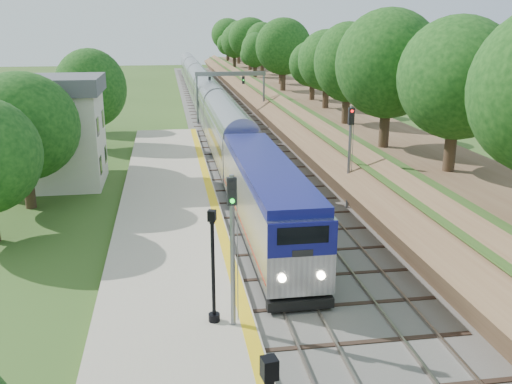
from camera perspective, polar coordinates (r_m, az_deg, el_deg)
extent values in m
cube|color=#4C4944|center=(74.26, -3.33, 7.50)|extent=(9.50, 170.00, 0.12)
cube|color=gray|center=(74.02, -5.44, 7.54)|extent=(0.08, 170.00, 0.16)
cube|color=gray|center=(74.12, -4.32, 7.58)|extent=(0.08, 170.00, 0.16)
cube|color=gray|center=(74.37, -2.34, 7.64)|extent=(0.08, 170.00, 0.16)
cube|color=gray|center=(74.54, -1.23, 7.67)|extent=(0.08, 170.00, 0.16)
cube|color=#AFA78D|center=(31.17, -8.50, -5.16)|extent=(6.40, 68.00, 0.38)
cube|color=gold|center=(31.22, -3.27, -4.58)|extent=(0.55, 68.00, 0.01)
cube|color=brown|center=(75.55, 3.93, 8.75)|extent=(9.00, 170.00, 3.00)
cube|color=brown|center=(74.82, 0.98, 8.56)|extent=(4.47, 170.00, 4.54)
cylinder|color=#332316|center=(28.46, 23.51, 0.27)|extent=(0.60, 0.60, 2.62)
cylinder|color=#332316|center=(74.91, 2.83, 10.87)|extent=(0.60, 0.60, 2.62)
sphere|color=#0F360E|center=(74.65, 2.87, 13.59)|extent=(5.70, 5.70, 5.70)
cylinder|color=#332316|center=(124.15, -1.94, 13.09)|extent=(0.60, 0.60, 2.62)
sphere|color=#0F360E|center=(123.99, -1.95, 14.73)|extent=(5.70, 5.70, 5.70)
cube|color=silver|center=(44.68, -20.30, 4.89)|extent=(8.00, 6.00, 6.80)
cube|color=#4E5055|center=(44.13, -20.82, 9.97)|extent=(8.60, 6.60, 1.20)
cube|color=black|center=(42.64, -15.25, 2.61)|extent=(0.05, 1.10, 1.30)
cube|color=black|center=(46.13, -14.80, 3.67)|extent=(0.05, 1.10, 1.30)
cube|color=black|center=(42.09, -15.54, 6.31)|extent=(0.05, 1.10, 1.30)
cube|color=black|center=(45.62, -15.06, 7.10)|extent=(0.05, 1.10, 1.30)
cylinder|color=slate|center=(68.63, -5.89, 9.27)|extent=(0.24, 0.24, 6.20)
cylinder|color=slate|center=(69.51, 0.79, 9.45)|extent=(0.24, 0.24, 6.20)
cube|color=slate|center=(68.67, -2.56, 11.74)|extent=(8.40, 0.25, 0.50)
cube|color=black|center=(68.35, -4.66, 11.05)|extent=(0.30, 0.20, 0.90)
cube|color=black|center=(68.77, -1.27, 11.13)|extent=(0.30, 0.20, 0.90)
cylinder|color=#332316|center=(40.95, -18.29, 0.96)|extent=(0.60, 0.60, 2.45)
sphere|color=#0F360E|center=(40.24, -18.72, 5.53)|extent=(5.32, 5.32, 5.32)
cylinder|color=#332316|center=(56.40, -15.83, 5.25)|extent=(0.60, 0.60, 2.45)
sphere|color=#0F360E|center=(55.89, -16.10, 8.60)|extent=(5.32, 5.32, 5.32)
cube|color=black|center=(31.61, 0.95, -3.93)|extent=(2.63, 16.49, 0.57)
cube|color=#B7BAC1|center=(30.99, 0.96, -0.63)|extent=(2.86, 17.17, 3.24)
cube|color=navy|center=(30.51, 0.98, 2.66)|extent=(2.75, 16.49, 0.42)
cube|color=navy|center=(22.72, 4.69, -4.75)|extent=(2.83, 0.10, 1.43)
cube|color=black|center=(22.61, 4.72, -4.33)|extent=(2.10, 0.06, 0.72)
cube|color=#A82110|center=(31.33, 0.95, -2.54)|extent=(2.88, 16.83, 0.10)
cube|color=#B7BAC1|center=(49.10, -2.78, 5.35)|extent=(2.86, 19.08, 3.72)
cube|color=#B7BAC1|center=(68.44, -4.58, 8.48)|extent=(2.86, 19.08, 3.72)
cube|color=#B7BAC1|center=(87.93, -5.60, 10.22)|extent=(2.86, 19.08, 3.72)
cube|color=#B7BAC1|center=(107.49, -6.26, 11.32)|extent=(2.86, 19.08, 3.72)
cube|color=#B7BAC1|center=(127.09, -6.71, 12.09)|extent=(2.86, 19.08, 3.72)
cube|color=black|center=(11.73, 1.35, -17.19)|extent=(0.35, 0.35, 0.44)
cube|color=silver|center=(11.73, 1.35, -17.19)|extent=(0.25, 0.25, 0.33)
cylinder|color=black|center=(22.92, -4.20, -12.39)|extent=(0.45, 0.45, 0.31)
cylinder|color=black|center=(22.03, -4.31, -7.82)|extent=(0.14, 0.14, 4.01)
cube|color=black|center=(21.22, -4.43, -2.37)|extent=(0.37, 0.37, 0.41)
cube|color=silver|center=(21.22, -4.43, -2.37)|extent=(0.26, 0.26, 0.31)
cylinder|color=slate|center=(21.44, -2.36, -6.03)|extent=(0.19, 0.19, 6.00)
cube|color=black|center=(20.65, -2.44, 0.09)|extent=(0.35, 0.23, 1.03)
cylinder|color=#0CE526|center=(20.52, -2.40, -0.02)|extent=(0.17, 0.06, 0.17)
cylinder|color=slate|center=(36.65, 9.31, 3.37)|extent=(0.19, 0.19, 6.59)
cube|color=black|center=(36.15, 9.50, 7.48)|extent=(0.36, 0.23, 1.06)
cylinder|color=#FF0C0C|center=(36.02, 9.57, 7.44)|extent=(0.17, 0.06, 0.17)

